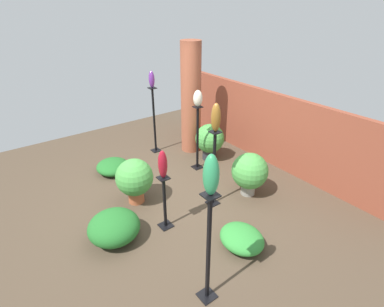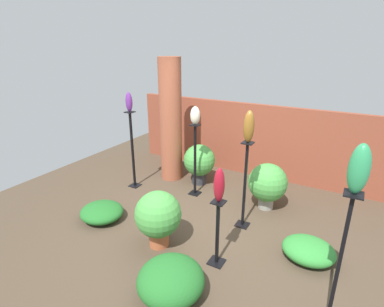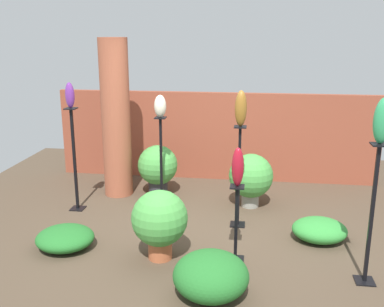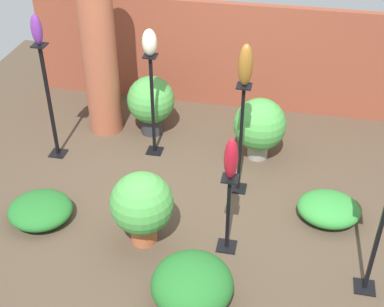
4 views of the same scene
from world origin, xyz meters
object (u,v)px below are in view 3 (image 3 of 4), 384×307
Objects in this scene: potted_plant_front_right at (251,177)px; art_vase_violet at (70,95)px; pedestal_ruby at (236,228)px; pedestal_violet at (75,164)px; brick_pillar at (116,119)px; art_vase_ivory at (160,106)px; pedestal_ivory at (161,166)px; potted_plant_mid_left at (158,167)px; art_vase_jade at (382,121)px; potted_plant_near_pillar at (160,220)px; pedestal_jade at (371,221)px; art_vase_ruby at (238,167)px; pedestal_bronze at (239,181)px; art_vase_bronze at (241,108)px.

art_vase_violet is at bearing -169.53° from potted_plant_front_right.
pedestal_ruby is 2.71m from pedestal_violet.
brick_pillar is at bearing 60.40° from pedestal_violet.
potted_plant_front_right is (1.32, 0.16, -1.06)m from art_vase_ivory.
pedestal_violet is (-1.21, -0.31, 0.08)m from pedestal_ivory.
potted_plant_mid_left is at bearing 108.78° from pedestal_ivory.
potted_plant_mid_left is at bearing 168.56° from potted_plant_front_right.
art_vase_jade reaches higher than potted_plant_near_pillar.
art_vase_violet is at bearing 158.19° from pedestal_jade.
pedestal_violet is 4.71× the size of art_vase_ivory.
potted_plant_near_pillar is at bearing 174.64° from pedestal_jade.
art_vase_violet is (-0.42, -0.73, 0.46)m from brick_pillar.
art_vase_ivory is (0.80, -0.42, 0.29)m from brick_pillar.
pedestal_ivory is 3.32m from art_vase_jade.
pedestal_violet is 3.37× the size of art_vase_jade.
art_vase_ruby is 1.09m from potted_plant_near_pillar.
art_vase_jade reaches higher than pedestal_violet.
art_vase_ivory is at bearing 100.93° from potted_plant_near_pillar.
potted_plant_front_right is (2.54, 0.47, -0.24)m from pedestal_violet.
potted_plant_front_right is at bearing 10.47° from pedestal_violet.
pedestal_ruby is 1.12× the size of potted_plant_front_right.
pedestal_ruby is 1.01m from pedestal_bronze.
potted_plant_mid_left is at bearing 142.44° from art_vase_bronze.
art_vase_ruby is (0.00, 0.00, 0.72)m from pedestal_ruby.
art_vase_violet reaches higher than potted_plant_front_right.
pedestal_ivory is at bearing 154.56° from art_vase_bronze.
art_vase_ruby is at bearing -56.27° from potted_plant_mid_left.
pedestal_jade reaches higher than pedestal_ruby.
pedestal_bronze is 2.62m from art_vase_violet.
art_vase_bronze is 1.76m from potted_plant_near_pillar.
brick_pillar is 2.43m from potted_plant_near_pillar.
pedestal_ruby is at bearing -27.24° from pedestal_violet.
brick_pillar reaches higher than potted_plant_mid_left.
brick_pillar is 2.23m from art_vase_bronze.
pedestal_ivory is 0.91× the size of pedestal_jade.
pedestal_ruby is 1.96× the size of art_vase_bronze.
art_vase_ruby is (1.98, -1.96, -0.11)m from brick_pillar.
pedestal_jade reaches higher than pedestal_ivory.
brick_pillar is at bearing 135.22° from art_vase_ruby.
art_vase_jade reaches higher than potted_plant_mid_left.
art_vase_bronze is 1.36m from potted_plant_front_right.
pedestal_bronze is 0.97m from art_vase_bronze.
art_vase_jade is at bearing -42.23° from pedestal_bronze.
pedestal_ruby reaches higher than potted_plant_front_right.
art_vase_ruby is 1.98m from art_vase_ivory.
pedestal_bronze is 2.17m from art_vase_jade.
pedestal_violet is at bearing -165.85° from art_vase_ivory.
art_vase_bronze is at bearing 137.77° from art_vase_jade.
art_vase_jade is 0.55× the size of potted_plant_near_pillar.
art_vase_violet is at bearing 152.76° from art_vase_ruby.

